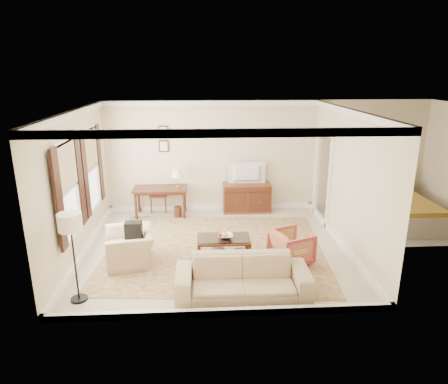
{
  "coord_description": "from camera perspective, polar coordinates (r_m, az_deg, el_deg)",
  "views": [
    {
      "loc": [
        -0.27,
        -7.79,
        3.65
      ],
      "look_at": [
        0.2,
        0.3,
        1.15
      ],
      "focal_mm": 32.0,
      "sensor_mm": 36.0,
      "label": 1
    }
  ],
  "objects": [
    {
      "name": "sofa",
      "position": [
        6.76,
        2.69,
        -11.27
      ],
      "size": [
        2.23,
        0.67,
        0.87
      ],
      "primitive_type": "imported",
      "rotation": [
        0.0,
        0.0,
        -0.01
      ],
      "color": "tan",
      "rests_on": "room_shell"
    },
    {
      "name": "annex_bedroom",
      "position": [
        10.65,
        23.43,
        -2.42
      ],
      "size": [
        3.0,
        2.7,
        2.9
      ],
      "color": "beige",
      "rests_on": "ground"
    },
    {
      "name": "framed_prints",
      "position": [
        10.44,
        -8.64,
        7.54
      ],
      "size": [
        0.25,
        0.04,
        0.68
      ],
      "primitive_type": null,
      "color": "#401D12",
      "rests_on": "room_shell"
    },
    {
      "name": "coffee_table",
      "position": [
        8.04,
        -0.04,
        -7.2
      ],
      "size": [
        1.05,
        0.62,
        0.44
      ],
      "rotation": [
        0.0,
        0.0,
        -0.01
      ],
      "color": "#401D12",
      "rests_on": "room_shell"
    },
    {
      "name": "doorway",
      "position": [
        10.09,
        13.98,
        1.85
      ],
      "size": [
        0.1,
        1.12,
        2.25
      ],
      "primitive_type": null,
      "color": "white",
      "rests_on": "room_shell"
    },
    {
      "name": "backpack",
      "position": [
        7.93,
        -12.8,
        -5.25
      ],
      "size": [
        0.28,
        0.36,
        0.4
      ],
      "primitive_type": "cube",
      "rotation": [
        0.0,
        0.0,
        -1.36
      ],
      "color": "black",
      "rests_on": "club_armchair"
    },
    {
      "name": "desk_chair",
      "position": [
        10.73,
        -9.33,
        -0.02
      ],
      "size": [
        0.49,
        0.49,
        1.05
      ],
      "primitive_type": null,
      "rotation": [
        0.0,
        0.0,
        -0.09
      ],
      "color": "brown",
      "rests_on": "room_shell"
    },
    {
      "name": "tv",
      "position": [
        10.35,
        3.35,
        3.64
      ],
      "size": [
        0.93,
        0.53,
        0.12
      ],
      "primitive_type": "imported",
      "rotation": [
        0.0,
        0.0,
        3.14
      ],
      "color": "black",
      "rests_on": "sideboard"
    },
    {
      "name": "book_b",
      "position": [
        8.07,
        1.59,
        -8.4
      ],
      "size": [
        0.28,
        0.06,
        0.38
      ],
      "primitive_type": "imported",
      "rotation": [
        0.0,
        0.0,
        -0.13
      ],
      "color": "brown",
      "rests_on": "coffee_table"
    },
    {
      "name": "sideboard",
      "position": [
        10.6,
        3.26,
        -0.8
      ],
      "size": [
        1.25,
        0.48,
        0.77
      ],
      "primitive_type": "cube",
      "color": "brown",
      "rests_on": "room_shell"
    },
    {
      "name": "floor_lamp",
      "position": [
        6.69,
        -21.06,
        -4.92
      ],
      "size": [
        0.37,
        0.37,
        1.52
      ],
      "color": "black",
      "rests_on": "room_shell"
    },
    {
      "name": "writing_desk",
      "position": [
        10.35,
        -9.07,
        0.01
      ],
      "size": [
        1.37,
        0.68,
        0.75
      ],
      "color": "#401D12",
      "rests_on": "room_shell"
    },
    {
      "name": "window_rear",
      "position": [
        9.26,
        -18.47,
        3.15
      ],
      "size": [
        0.12,
        1.56,
        1.8
      ],
      "primitive_type": null,
      "color": "#CCB284",
      "rests_on": "room_shell"
    },
    {
      "name": "rug",
      "position": [
        8.52,
        -1.29,
        -8.17
      ],
      "size": [
        4.78,
        4.19,
        0.01
      ],
      "primitive_type": "cube",
      "rotation": [
        0.0,
        0.0,
        -0.08
      ],
      "color": "brown",
      "rests_on": "room_shell"
    },
    {
      "name": "book_a",
      "position": [
        8.11,
        -1.49,
        -8.25
      ],
      "size": [
        0.27,
        0.14,
        0.38
      ],
      "primitive_type": "imported",
      "rotation": [
        0.0,
        0.0,
        0.41
      ],
      "color": "brown",
      "rests_on": "coffee_table"
    },
    {
      "name": "window_front",
      "position": [
        7.78,
        -21.38,
        0.28
      ],
      "size": [
        0.12,
        1.56,
        1.8
      ],
      "primitive_type": null,
      "color": "#CCB284",
      "rests_on": "room_shell"
    },
    {
      "name": "club_armchair",
      "position": [
        8.02,
        -13.34,
        -6.91
      ],
      "size": [
        0.85,
        1.13,
        0.89
      ],
      "primitive_type": "imported",
      "rotation": [
        0.0,
        0.0,
        -1.37
      ],
      "color": "tan",
      "rests_on": "room_shell"
    },
    {
      "name": "striped_armchair",
      "position": [
        7.96,
        9.59,
        -7.52
      ],
      "size": [
        0.88,
        0.9,
        0.73
      ],
      "primitive_type": "imported",
      "rotation": [
        0.0,
        0.0,
        1.96
      ],
      "color": "maroon",
      "rests_on": "room_shell"
    },
    {
      "name": "room_shell",
      "position": [
        7.88,
        -1.34,
        8.54
      ],
      "size": [
        5.51,
        5.01,
        2.91
      ],
      "color": "beige",
      "rests_on": "ground"
    },
    {
      "name": "fruit_bowl",
      "position": [
        7.95,
        0.22,
        -6.23
      ],
      "size": [
        0.42,
        0.42,
        0.1
      ],
      "primitive_type": "imported",
      "color": "silver",
      "rests_on": "coffee_table"
    },
    {
      "name": "desk_lamp",
      "position": [
        10.22,
        -6.72,
        1.98
      ],
      "size": [
        0.32,
        0.32,
        0.5
      ],
      "primitive_type": null,
      "color": "silver",
      "rests_on": "writing_desk"
    }
  ]
}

